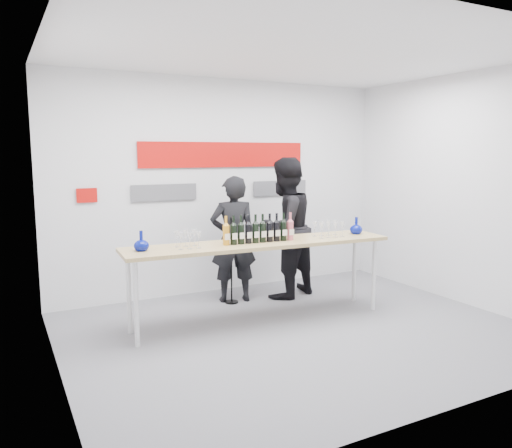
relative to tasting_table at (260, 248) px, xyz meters
name	(u,v)px	position (x,y,z in m)	size (l,w,h in m)	color
ground	(299,331)	(0.22, -0.51, -0.88)	(5.00, 5.00, 0.00)	slate
back_wall	(225,186)	(0.22, 1.49, 0.62)	(5.00, 0.04, 3.00)	silver
signage	(222,165)	(0.17, 1.46, 0.93)	(3.38, 0.02, 0.79)	#BC0C08
tasting_table	(260,248)	(0.00, 0.00, 0.00)	(3.21, 0.83, 0.95)	tan
wine_bottles	(259,228)	(-0.03, -0.03, 0.24)	(0.89, 0.13, 0.33)	#BF7F19
decanter_left	(141,241)	(-1.36, 0.11, 0.18)	(0.16, 0.16, 0.21)	navy
decanter_right	(356,225)	(1.36, -0.06, 0.18)	(0.16, 0.16, 0.21)	navy
glasses_left	(188,239)	(-0.86, 0.05, 0.16)	(0.27, 0.24, 0.18)	silver
glasses_right	(329,229)	(0.93, -0.06, 0.16)	(0.37, 0.24, 0.18)	silver
presenter_left	(233,239)	(0.07, 0.88, -0.04)	(0.61, 0.40, 1.68)	black
presenter_right	(285,228)	(0.78, 0.75, 0.08)	(0.93, 0.73, 1.92)	black
mic_stand	(232,269)	(0.00, 0.80, -0.42)	(0.18, 0.18, 1.51)	black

